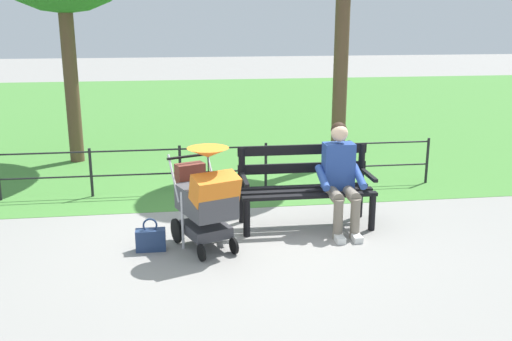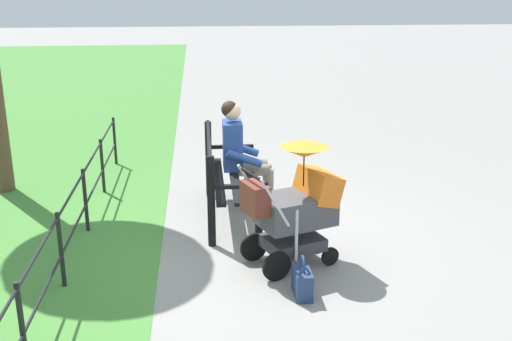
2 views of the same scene
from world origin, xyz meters
name	(u,v)px [view 1 (image 1 of 2)]	position (x,y,z in m)	size (l,w,h in m)	color
ground_plane	(235,231)	(0.00, 0.00, 0.00)	(60.00, 60.00, 0.00)	gray
grass_lawn	(201,112)	(0.00, -8.80, 0.00)	(40.00, 16.00, 0.01)	#478438
park_bench	(305,183)	(-0.86, -0.12, 0.53)	(1.60, 0.61, 0.96)	black
person_on_bench	(341,174)	(-1.24, 0.11, 0.68)	(0.53, 0.74, 1.28)	slate
stroller	(206,197)	(0.36, 0.50, 0.59)	(0.77, 1.00, 1.15)	black
handbag	(151,239)	(0.97, 0.46, 0.13)	(0.32, 0.14, 0.37)	navy
park_fence	(223,164)	(0.00, -1.61, 0.41)	(6.25, 0.04, 0.70)	black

